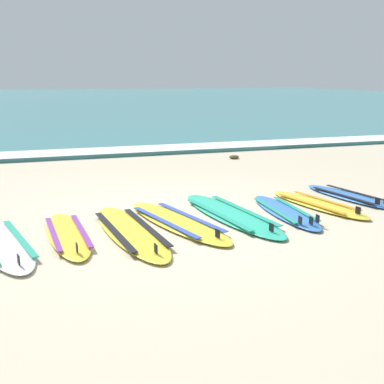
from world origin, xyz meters
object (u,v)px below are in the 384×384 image
surfboard_5 (285,212)px  surfboard_6 (318,204)px  surfboard_2 (130,231)px  surfboard_0 (3,243)px  surfboard_7 (349,196)px  surfboard_1 (68,234)px  surfboard_3 (177,221)px  surfboard_4 (231,214)px

surfboard_5 → surfboard_6: size_ratio=0.96×
surfboard_2 → surfboard_5: size_ratio=1.29×
surfboard_0 → surfboard_7: (5.56, 0.71, 0.00)m
surfboard_2 → surfboard_0: bearing=179.9°
surfboard_0 → surfboard_1: same height
surfboard_7 → surfboard_3: bearing=-171.2°
surfboard_4 → surfboard_7: 2.40m
surfboard_0 → surfboard_7: same height
surfboard_3 → surfboard_7: size_ratio=1.27×
surfboard_7 → surfboard_0: bearing=-172.7°
surfboard_1 → surfboard_4: bearing=5.2°
surfboard_3 → surfboard_4: bearing=7.2°
surfboard_0 → surfboard_1: size_ratio=1.14×
surfboard_1 → surfboard_4: size_ratio=0.77×
surfboard_1 → surfboard_7: same height
surfboard_2 → surfboard_6: 3.18m
surfboard_0 → surfboard_4: same height
surfboard_3 → surfboard_6: same height
surfboard_4 → surfboard_6: (1.56, 0.10, 0.00)m
surfboard_0 → surfboard_7: bearing=7.3°
surfboard_7 → surfboard_4: bearing=-170.7°
surfboard_0 → surfboard_3: size_ratio=0.93×
surfboard_3 → surfboard_2: bearing=-163.2°
surfboard_2 → surfboard_3: same height
surfboard_0 → surfboard_2: 1.60m
surfboard_6 → surfboard_4: bearing=-176.3°
surfboard_5 → surfboard_1: bearing=-178.2°
surfboard_4 → surfboard_7: bearing=9.3°
surfboard_7 → surfboard_6: bearing=-160.1°
surfboard_2 → surfboard_6: bearing=7.7°
surfboard_2 → surfboard_7: bearing=10.3°
surfboard_3 → surfboard_5: bearing=-0.3°
surfboard_0 → surfboard_5: (4.04, 0.20, 0.00)m
surfboard_2 → surfboard_3: (0.72, 0.22, 0.00)m
surfboard_5 → surfboard_0: bearing=-177.1°
surfboard_4 → surfboard_5: 0.86m
surfboard_0 → surfboard_4: 3.21m
surfboard_3 → surfboard_4: size_ratio=0.94×
surfboard_0 → surfboard_3: (2.32, 0.21, -0.00)m
surfboard_2 → surfboard_7: size_ratio=1.30×
surfboard_3 → surfboard_5: 1.71m
surfboard_2 → surfboard_6: (3.15, 0.43, 0.00)m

